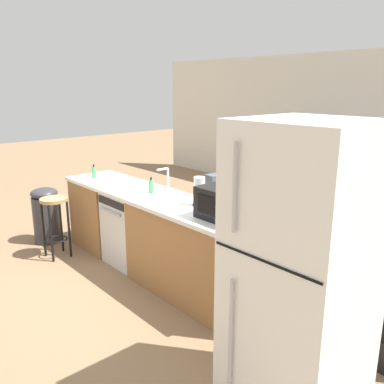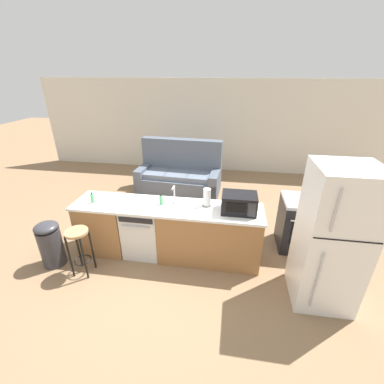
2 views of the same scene
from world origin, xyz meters
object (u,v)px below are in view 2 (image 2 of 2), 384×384
(refrigerator, at_px, (332,239))
(microwave, at_px, (239,203))
(kettle, at_px, (323,200))
(couch, at_px, (180,176))
(dishwasher, at_px, (144,230))
(stove_range, at_px, (303,224))
(paper_towel_roll, at_px, (207,198))
(bar_stool, at_px, (79,243))
(soap_bottle, at_px, (161,200))
(dish_soap_bottle, at_px, (92,198))
(trash_bin, at_px, (51,243))

(refrigerator, height_order, microwave, refrigerator)
(kettle, xyz_separation_m, couch, (-2.68, 2.08, -0.59))
(dishwasher, bearing_deg, refrigerator, -11.93)
(kettle, height_order, couch, couch)
(stove_range, height_order, microwave, microwave)
(paper_towel_roll, xyz_separation_m, bar_stool, (-1.76, -0.73, -0.50))
(microwave, xyz_separation_m, bar_stool, (-2.24, -0.63, -0.50))
(dishwasher, distance_m, paper_towel_roll, 1.19)
(soap_bottle, bearing_deg, dishwasher, -173.79)
(dish_soap_bottle, distance_m, couch, 2.77)
(paper_towel_roll, relative_size, trash_bin, 0.38)
(dishwasher, distance_m, microwave, 1.61)
(soap_bottle, xyz_separation_m, couch, (-0.22, 2.46, -0.58))
(stove_range, height_order, bar_stool, stove_range)
(soap_bottle, relative_size, dish_soap_bottle, 1.00)
(dish_soap_bottle, xyz_separation_m, bar_stool, (0.01, -0.56, -0.44))
(kettle, relative_size, couch, 0.10)
(dish_soap_bottle, distance_m, bar_stool, 0.71)
(microwave, distance_m, trash_bin, 2.93)
(paper_towel_roll, height_order, trash_bin, paper_towel_roll)
(dish_soap_bottle, relative_size, couch, 0.09)
(dishwasher, xyz_separation_m, kettle, (2.77, 0.42, 0.56))
(dishwasher, distance_m, kettle, 2.86)
(microwave, relative_size, dish_soap_bottle, 2.84)
(dishwasher, relative_size, paper_towel_roll, 2.98)
(dishwasher, relative_size, bar_stool, 1.14)
(bar_stool, relative_size, couch, 0.36)
(dishwasher, bearing_deg, trash_bin, -158.38)
(kettle, bearing_deg, paper_towel_roll, -169.73)
(dishwasher, bearing_deg, kettle, 8.68)
(couch, bearing_deg, microwave, -60.83)
(dishwasher, xyz_separation_m, bar_stool, (-0.75, -0.63, 0.11))
(dish_soap_bottle, xyz_separation_m, trash_bin, (-0.55, -0.45, -0.59))
(soap_bottle, xyz_separation_m, trash_bin, (-1.63, -0.56, -0.59))
(trash_bin, bearing_deg, dish_soap_bottle, 39.03)
(refrigerator, height_order, dish_soap_bottle, refrigerator)
(kettle, bearing_deg, microwave, -161.67)
(paper_towel_roll, height_order, couch, couch)
(stove_range, bearing_deg, dishwasher, -168.09)
(paper_towel_roll, xyz_separation_m, soap_bottle, (-0.70, -0.07, -0.07))
(dishwasher, distance_m, dish_soap_bottle, 0.94)
(bar_stool, relative_size, trash_bin, 1.00)
(refrigerator, bearing_deg, couch, 129.44)
(microwave, bearing_deg, soap_bottle, 178.29)
(dish_soap_bottle, distance_m, kettle, 3.57)
(dish_soap_bottle, bearing_deg, kettle, 8.00)
(microwave, distance_m, soap_bottle, 1.18)
(dishwasher, bearing_deg, bar_stool, -140.09)
(microwave, distance_m, kettle, 1.35)
(refrigerator, xyz_separation_m, kettle, (0.17, 0.97, 0.06))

